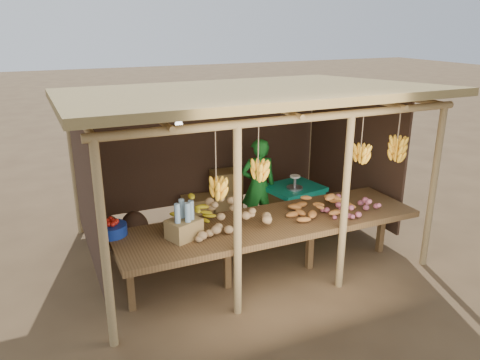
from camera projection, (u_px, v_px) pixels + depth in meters
name	position (u px, v px, depth m)	size (l,w,h in m)	color
ground	(240.00, 247.00, 6.96)	(60.00, 60.00, 0.00)	brown
stall_structure	(244.00, 120.00, 6.31)	(4.70, 3.50, 2.43)	#9E8051
counter	(271.00, 225.00, 5.90)	(3.90, 1.05, 0.80)	brown
potato_heap	(230.00, 211.00, 5.69)	(1.01, 0.61, 0.37)	tan
sweet_potato_heap	(322.00, 200.00, 6.08)	(0.90, 0.54, 0.35)	#C07331
onion_heap	(356.00, 201.00, 6.03)	(0.75, 0.45, 0.35)	#B5586B
banana_pile	(196.00, 212.00, 5.71)	(0.53, 0.32, 0.34)	yellow
tomato_basin	(111.00, 229.00, 5.47)	(0.37, 0.37, 0.19)	navy
bottle_box	(184.00, 224.00, 5.37)	(0.44, 0.40, 0.46)	#9A7945
vendor	(258.00, 186.00, 7.28)	(0.55, 0.36, 1.51)	#197223
tarp_crate	(293.00, 207.00, 7.39)	(0.92, 0.83, 0.97)	brown
carton_stack	(217.00, 198.00, 7.92)	(1.07, 0.45, 0.78)	#9A7945
burlap_sacks	(121.00, 229.00, 6.96)	(0.82, 0.43, 0.58)	#402B1E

